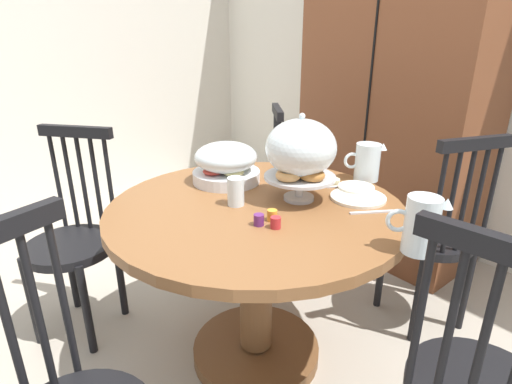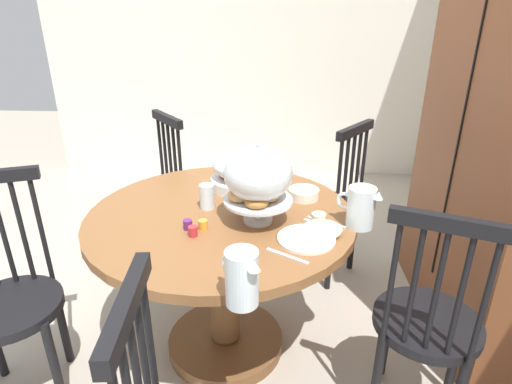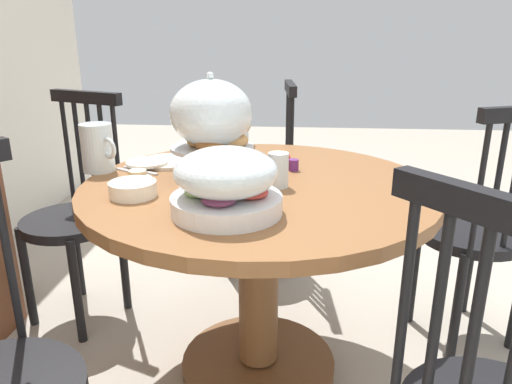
% 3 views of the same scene
% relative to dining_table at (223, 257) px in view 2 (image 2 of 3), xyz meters
% --- Properties ---
extents(ground_plane, '(10.00, 10.00, 0.00)m').
position_rel_dining_table_xyz_m(ground_plane, '(-0.04, -0.16, -0.52)').
color(ground_plane, '#A89E8E').
extents(wall_left, '(0.06, 4.32, 2.60)m').
position_rel_dining_table_xyz_m(wall_left, '(-2.47, 0.20, 0.78)').
color(wall_left, silver).
rests_on(wall_left, ground_plane).
extents(dining_table, '(1.14, 1.14, 0.74)m').
position_rel_dining_table_xyz_m(dining_table, '(0.00, 0.00, 0.00)').
color(dining_table, brown).
rests_on(dining_table, ground_plane).
extents(windsor_chair_near_window, '(0.47, 0.47, 0.97)m').
position_rel_dining_table_xyz_m(windsor_chair_near_window, '(-0.70, -0.52, -0.06)').
color(windsor_chair_near_window, black).
rests_on(windsor_chair_near_window, ground_plane).
extents(windsor_chair_by_cabinet, '(0.43, 0.43, 0.97)m').
position_rel_dining_table_xyz_m(windsor_chair_by_cabinet, '(0.29, -0.82, -0.06)').
color(windsor_chair_by_cabinet, black).
rests_on(windsor_chair_by_cabinet, ground_plane).
extents(windsor_chair_far_side, '(0.43, 0.43, 0.97)m').
position_rel_dining_table_xyz_m(windsor_chair_far_side, '(0.33, 0.81, -0.06)').
color(windsor_chair_far_side, black).
rests_on(windsor_chair_far_side, ground_plane).
extents(windsor_chair_host_seat, '(0.46, 0.46, 0.97)m').
position_rel_dining_table_xyz_m(windsor_chair_host_seat, '(-0.68, 0.54, -0.06)').
color(windsor_chair_host_seat, black).
rests_on(windsor_chair_host_seat, ground_plane).
extents(pastry_stand_with_dome, '(0.28, 0.28, 0.34)m').
position_rel_dining_table_xyz_m(pastry_stand_with_dome, '(0.07, 0.16, 0.42)').
color(pastry_stand_with_dome, silver).
rests_on(pastry_stand_with_dome, dining_table).
extents(fruit_platter_covered, '(0.30, 0.30, 0.18)m').
position_rel_dining_table_xyz_m(fruit_platter_covered, '(-0.29, 0.06, 0.31)').
color(fruit_platter_covered, silver).
rests_on(fruit_platter_covered, dining_table).
extents(orange_juice_pitcher, '(0.15, 0.13, 0.18)m').
position_rel_dining_table_xyz_m(orange_juice_pitcher, '(0.59, 0.14, 0.31)').
color(orange_juice_pitcher, silver).
rests_on(orange_juice_pitcher, dining_table).
extents(milk_pitcher, '(0.13, 0.17, 0.17)m').
position_rel_dining_table_xyz_m(milk_pitcher, '(0.09, 0.57, 0.30)').
color(milk_pitcher, silver).
rests_on(milk_pitcher, dining_table).
extents(china_plate_large, '(0.22, 0.22, 0.01)m').
position_rel_dining_table_xyz_m(china_plate_large, '(0.22, 0.35, 0.23)').
color(china_plate_large, white).
rests_on(china_plate_large, dining_table).
extents(china_plate_small, '(0.15, 0.15, 0.01)m').
position_rel_dining_table_xyz_m(china_plate_small, '(0.15, 0.42, 0.24)').
color(china_plate_small, white).
rests_on(china_plate_small, china_plate_large).
extents(cereal_bowl, '(0.14, 0.14, 0.04)m').
position_rel_dining_table_xyz_m(cereal_bowl, '(-0.17, 0.36, 0.25)').
color(cereal_bowl, white).
rests_on(cereal_bowl, dining_table).
extents(drinking_glass, '(0.06, 0.06, 0.11)m').
position_rel_dining_table_xyz_m(drinking_glass, '(-0.04, -0.06, 0.28)').
color(drinking_glass, silver).
rests_on(drinking_glass, dining_table).
extents(butter_dish, '(0.06, 0.06, 0.02)m').
position_rel_dining_table_xyz_m(butter_dish, '(0.03, 0.41, 0.24)').
color(butter_dish, beige).
rests_on(butter_dish, dining_table).
extents(jam_jar_strawberry, '(0.04, 0.04, 0.04)m').
position_rel_dining_table_xyz_m(jam_jar_strawberry, '(0.20, -0.08, 0.24)').
color(jam_jar_strawberry, '#B7282D').
rests_on(jam_jar_strawberry, dining_table).
extents(jam_jar_apricot, '(0.04, 0.04, 0.04)m').
position_rel_dining_table_xyz_m(jam_jar_apricot, '(0.15, -0.05, 0.24)').
color(jam_jar_apricot, orange).
rests_on(jam_jar_apricot, dining_table).
extents(jam_jar_grape, '(0.04, 0.04, 0.04)m').
position_rel_dining_table_xyz_m(jam_jar_grape, '(0.15, -0.11, 0.24)').
color(jam_jar_grape, '#5B2366').
rests_on(jam_jar_grape, dining_table).
extents(table_knife, '(0.10, 0.15, 0.01)m').
position_rel_dining_table_xyz_m(table_knife, '(0.10, 0.42, 0.23)').
color(table_knife, silver).
rests_on(table_knife, dining_table).
extents(dinner_fork, '(0.10, 0.15, 0.01)m').
position_rel_dining_table_xyz_m(dinner_fork, '(0.07, 0.44, 0.23)').
color(dinner_fork, silver).
rests_on(dinner_fork, dining_table).
extents(soup_spoon, '(0.10, 0.15, 0.01)m').
position_rel_dining_table_xyz_m(soup_spoon, '(0.33, 0.28, 0.23)').
color(soup_spoon, silver).
rests_on(soup_spoon, dining_table).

